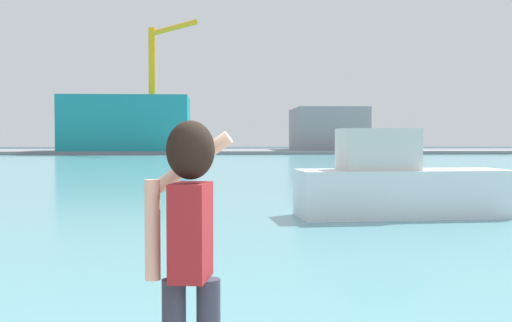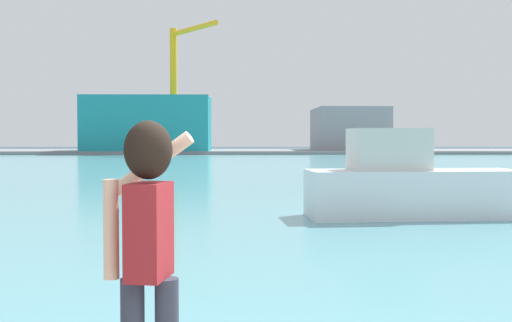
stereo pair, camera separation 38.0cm
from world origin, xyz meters
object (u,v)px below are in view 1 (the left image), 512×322
Objects in this scene: person_photographer at (189,237)px; boat_moored at (398,185)px; warehouse_left at (127,124)px; warehouse_right at (327,129)px; port_crane at (157,75)px.

boat_moored is at bearing -10.54° from person_photographer.
warehouse_right is at bearing 10.26° from warehouse_left.
warehouse_right is at bearing 77.32° from boat_moored.
warehouse_right reaches higher than person_photographer.
warehouse_left is at bearing -169.74° from warehouse_right.
warehouse_right is 27.10m from port_crane.
warehouse_left is 1.27× the size of warehouse_right.
warehouse_left is 30.03m from warehouse_right.
warehouse_right is (16.85, 91.48, 1.94)m from person_photographer.
person_photographer is at bearing -114.94° from boat_moored.
warehouse_right is at bearing 16.05° from port_crane.
port_crane reaches higher than person_photographer.
warehouse_right is 0.80× the size of port_crane.
warehouse_left is at bearing 99.79° from boat_moored.
boat_moored is 74.47m from warehouse_left.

